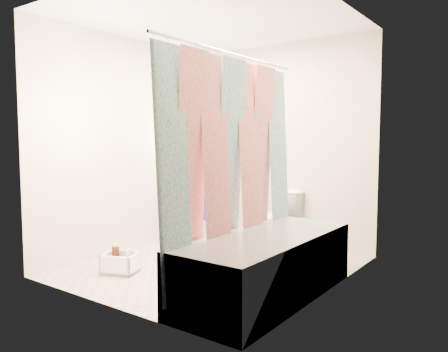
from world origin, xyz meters
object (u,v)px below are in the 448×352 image
Objects in this scene: bathtub at (266,264)px; toilet at (274,220)px; plumber at (212,169)px; cleaning_caddy at (121,264)px.

toilet is at bearing 117.12° from bathtub.
plumber is at bearing 141.73° from bathtub.
bathtub is 2.56× the size of toilet.
toilet is at bearing 46.16° from cleaning_caddy.
bathtub is 1.56m from toilet.
cleaning_caddy is at bearing -105.71° from toilet.
toilet is 0.93m from plumber.
cleaning_caddy is (-0.05, -1.35, -0.83)m from plumber.
toilet reaches higher than cleaning_caddy.
plumber reaches higher than cleaning_caddy.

